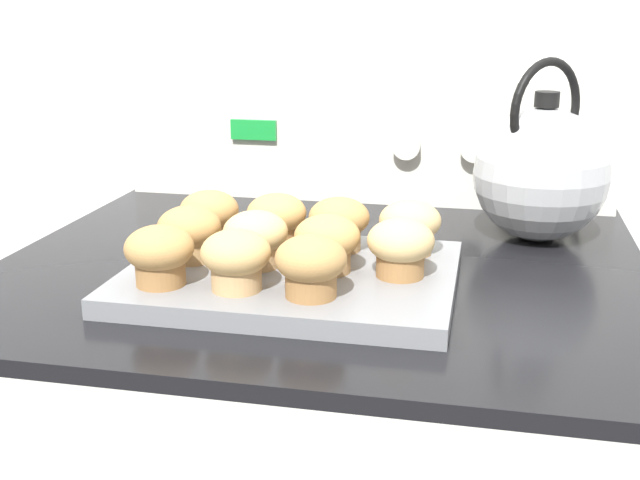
{
  "coord_description": "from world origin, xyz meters",
  "views": [
    {
      "loc": [
        0.2,
        -0.57,
        1.2
      ],
      "look_at": [
        0.01,
        0.28,
        0.94
      ],
      "focal_mm": 45.0,
      "sensor_mm": 36.0,
      "label": 1
    }
  ],
  "objects_px": {
    "muffin_r1_c0": "(189,232)",
    "muffin_r1_c3": "(401,246)",
    "muffin_r1_c1": "(256,237)",
    "muffin_r0_c0": "(159,254)",
    "muffin_r2_c1": "(277,218)",
    "muffin_r2_c3": "(410,226)",
    "muffin_r0_c2": "(311,265)",
    "muffin_r1_c2": "(327,242)",
    "tea_kettle": "(542,172)",
    "muffin_r2_c0": "(209,215)",
    "muffin_pan": "(292,277)",
    "muffin_r2_c2": "(339,222)",
    "muffin_r0_c1": "(236,258)"
  },
  "relations": [
    {
      "from": "muffin_r1_c3",
      "to": "muffin_r2_c3",
      "type": "bearing_deg",
      "value": 89.11
    },
    {
      "from": "muffin_r0_c0",
      "to": "muffin_r2_c1",
      "type": "relative_size",
      "value": 1.0
    },
    {
      "from": "muffin_r1_c0",
      "to": "muffin_r2_c3",
      "type": "bearing_deg",
      "value": 17.82
    },
    {
      "from": "muffin_r0_c0",
      "to": "muffin_r2_c0",
      "type": "xyz_separation_m",
      "value": [
        -0.0,
        0.16,
        0.0
      ]
    },
    {
      "from": "muffin_r2_c0",
      "to": "muffin_r2_c2",
      "type": "relative_size",
      "value": 1.0
    },
    {
      "from": "muffin_r1_c0",
      "to": "muffin_r1_c2",
      "type": "distance_m",
      "value": 0.16
    },
    {
      "from": "muffin_r1_c3",
      "to": "tea_kettle",
      "type": "distance_m",
      "value": 0.3
    },
    {
      "from": "muffin_r2_c1",
      "to": "tea_kettle",
      "type": "relative_size",
      "value": 0.3
    },
    {
      "from": "tea_kettle",
      "to": "muffin_r2_c3",
      "type": "bearing_deg",
      "value": -132.43
    },
    {
      "from": "muffin_r1_c0",
      "to": "muffin_r2_c0",
      "type": "bearing_deg",
      "value": 92.56
    },
    {
      "from": "muffin_r1_c1",
      "to": "muffin_r1_c2",
      "type": "height_order",
      "value": "same"
    },
    {
      "from": "tea_kettle",
      "to": "muffin_r0_c2",
      "type": "bearing_deg",
      "value": -125.41
    },
    {
      "from": "muffin_pan",
      "to": "muffin_r1_c0",
      "type": "relative_size",
      "value": 5.0
    },
    {
      "from": "tea_kettle",
      "to": "muffin_r2_c0",
      "type": "bearing_deg",
      "value": -156.97
    },
    {
      "from": "muffin_r1_c2",
      "to": "muffin_r2_c1",
      "type": "distance_m",
      "value": 0.12
    },
    {
      "from": "muffin_pan",
      "to": "muffin_r2_c3",
      "type": "xyz_separation_m",
      "value": [
        0.12,
        0.08,
        0.05
      ]
    },
    {
      "from": "muffin_r0_c0",
      "to": "muffin_r1_c1",
      "type": "distance_m",
      "value": 0.11
    },
    {
      "from": "muffin_r0_c0",
      "to": "muffin_r1_c0",
      "type": "xyz_separation_m",
      "value": [
        0.0,
        0.08,
        0.0
      ]
    },
    {
      "from": "muffin_pan",
      "to": "muffin_r2_c1",
      "type": "relative_size",
      "value": 5.0
    },
    {
      "from": "muffin_pan",
      "to": "muffin_r2_c0",
      "type": "relative_size",
      "value": 5.0
    },
    {
      "from": "muffin_r0_c2",
      "to": "muffin_r2_c3",
      "type": "bearing_deg",
      "value": 63.41
    },
    {
      "from": "muffin_r0_c2",
      "to": "tea_kettle",
      "type": "xyz_separation_m",
      "value": [
        0.24,
        0.34,
        0.04
      ]
    },
    {
      "from": "muffin_r1_c0",
      "to": "muffin_r2_c1",
      "type": "xyz_separation_m",
      "value": [
        0.08,
        0.08,
        0.0
      ]
    },
    {
      "from": "muffin_r0_c1",
      "to": "muffin_r2_c3",
      "type": "relative_size",
      "value": 1.0
    },
    {
      "from": "muffin_pan",
      "to": "tea_kettle",
      "type": "distance_m",
      "value": 0.39
    },
    {
      "from": "muffin_r0_c0",
      "to": "muffin_r1_c0",
      "type": "relative_size",
      "value": 1.0
    },
    {
      "from": "muffin_r1_c0",
      "to": "muffin_r1_c2",
      "type": "xyz_separation_m",
      "value": [
        0.16,
        -0.01,
        0.0
      ]
    },
    {
      "from": "muffin_r1_c1",
      "to": "muffin_r1_c3",
      "type": "bearing_deg",
      "value": 0.05
    },
    {
      "from": "muffin_r1_c0",
      "to": "muffin_r1_c3",
      "type": "relative_size",
      "value": 1.0
    },
    {
      "from": "muffin_r2_c1",
      "to": "muffin_r1_c1",
      "type": "bearing_deg",
      "value": -91.19
    },
    {
      "from": "muffin_r1_c2",
      "to": "muffin_r2_c0",
      "type": "distance_m",
      "value": 0.19
    },
    {
      "from": "muffin_r1_c1",
      "to": "muffin_r0_c0",
      "type": "bearing_deg",
      "value": -135.85
    },
    {
      "from": "muffin_r2_c1",
      "to": "muffin_r2_c3",
      "type": "xyz_separation_m",
      "value": [
        0.16,
        -0.0,
        0.0
      ]
    },
    {
      "from": "muffin_r2_c2",
      "to": "muffin_r2_c1",
      "type": "bearing_deg",
      "value": 177.4
    },
    {
      "from": "muffin_r1_c1",
      "to": "muffin_r0_c1",
      "type": "bearing_deg",
      "value": -88.61
    },
    {
      "from": "muffin_r1_c0",
      "to": "muffin_r2_c1",
      "type": "distance_m",
      "value": 0.11
    },
    {
      "from": "muffin_r1_c2",
      "to": "muffin_r1_c0",
      "type": "bearing_deg",
      "value": 178.11
    },
    {
      "from": "muffin_pan",
      "to": "muffin_r2_c1",
      "type": "height_order",
      "value": "muffin_r2_c1"
    },
    {
      "from": "muffin_r1_c3",
      "to": "muffin_r2_c2",
      "type": "height_order",
      "value": "same"
    },
    {
      "from": "muffin_r1_c1",
      "to": "muffin_r1_c0",
      "type": "bearing_deg",
      "value": 176.34
    },
    {
      "from": "muffin_r0_c1",
      "to": "muffin_r2_c0",
      "type": "relative_size",
      "value": 1.0
    },
    {
      "from": "muffin_r2_c3",
      "to": "muffin_r0_c2",
      "type": "bearing_deg",
      "value": -116.59
    },
    {
      "from": "muffin_r1_c1",
      "to": "muffin_r2_c1",
      "type": "bearing_deg",
      "value": 88.81
    },
    {
      "from": "muffin_r1_c0",
      "to": "muffin_r2_c0",
      "type": "xyz_separation_m",
      "value": [
        -0.0,
        0.08,
        0.0
      ]
    },
    {
      "from": "muffin_r0_c2",
      "to": "muffin_r1_c1",
      "type": "xyz_separation_m",
      "value": [
        -0.08,
        0.08,
        0.0
      ]
    },
    {
      "from": "muffin_r1_c1",
      "to": "muffin_r1_c3",
      "type": "xyz_separation_m",
      "value": [
        0.16,
        0.0,
        0.0
      ]
    },
    {
      "from": "muffin_r0_c0",
      "to": "muffin_r0_c2",
      "type": "distance_m",
      "value": 0.16
    },
    {
      "from": "muffin_pan",
      "to": "muffin_r1_c2",
      "type": "distance_m",
      "value": 0.06
    },
    {
      "from": "muffin_r0_c0",
      "to": "muffin_r1_c3",
      "type": "height_order",
      "value": "same"
    },
    {
      "from": "muffin_r2_c1",
      "to": "muffin_r2_c3",
      "type": "distance_m",
      "value": 0.16
    }
  ]
}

